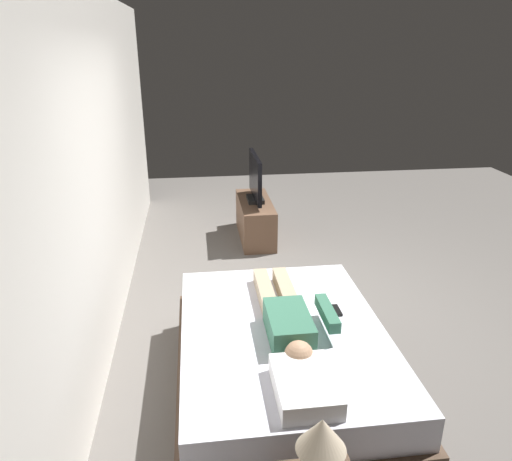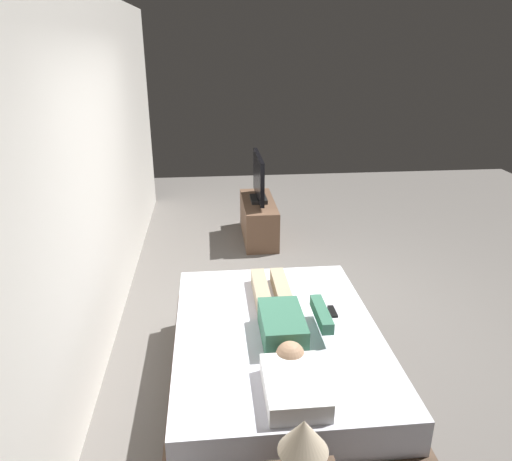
% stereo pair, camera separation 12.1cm
% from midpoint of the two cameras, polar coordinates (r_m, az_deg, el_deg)
% --- Properties ---
extents(ground_plane, '(10.00, 10.00, 0.00)m').
position_cam_midpoint_polar(ground_plane, '(4.67, 6.07, -9.66)').
color(ground_plane, slate).
extents(back_wall, '(6.40, 0.10, 2.80)m').
position_cam_midpoint_polar(back_wall, '(4.50, -16.63, 7.69)').
color(back_wall, silver).
rests_on(back_wall, ground).
extents(bed, '(1.98, 1.48, 0.54)m').
position_cam_midpoint_polar(bed, '(3.59, 3.46, -15.24)').
color(bed, brown).
rests_on(bed, ground).
extents(pillow, '(0.48, 0.34, 0.12)m').
position_cam_midpoint_polar(pillow, '(2.86, 5.80, -17.83)').
color(pillow, white).
rests_on(pillow, bed).
extents(person, '(1.26, 0.46, 0.18)m').
position_cam_midpoint_polar(person, '(3.41, 4.04, -10.10)').
color(person, '#387056').
rests_on(person, bed).
extents(remote, '(0.15, 0.04, 0.02)m').
position_cam_midpoint_polar(remote, '(3.66, 9.96, -9.37)').
color(remote, black).
rests_on(remote, bed).
extents(tv_stand, '(1.10, 0.40, 0.50)m').
position_cam_midpoint_polar(tv_stand, '(6.24, 0.85, 1.32)').
color(tv_stand, brown).
rests_on(tv_stand, ground).
extents(tv, '(0.88, 0.20, 0.59)m').
position_cam_midpoint_polar(tv, '(6.07, 0.88, 6.06)').
color(tv, black).
rests_on(tv, tv_stand).
extents(lamp, '(0.22, 0.22, 0.42)m').
position_cam_midpoint_polar(lamp, '(2.23, 7.31, -23.02)').
color(lamp, '#59595B').
rests_on(lamp, nightstand).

